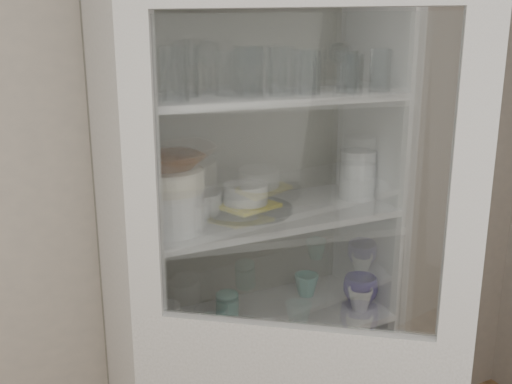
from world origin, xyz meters
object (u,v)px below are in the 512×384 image
goblet_1 (209,64)px  measuring_cups (191,342)px  yellow_trivet (246,205)px  pantry_cabinet (248,290)px  mug_blue (360,289)px  plate_stack_front (170,211)px  teal_jar (227,307)px  cream_bowl (169,180)px  terracotta_bowl (168,162)px  plate_stack_back (194,201)px  white_ramekin (245,194)px  white_canister (165,322)px  goblet_2 (254,67)px  goblet_3 (339,63)px  mug_white (360,299)px  goblet_0 (185,64)px  glass_platter (246,209)px  grey_bowl_stack (357,174)px  mug_teal (306,285)px

goblet_1 → measuring_cups: (-0.16, -0.17, -0.87)m
yellow_trivet → measuring_cups: bearing=-158.1°
pantry_cabinet → mug_blue: size_ratio=16.07×
plate_stack_front → teal_jar: size_ratio=2.15×
goblet_1 → yellow_trivet: size_ratio=1.05×
mug_blue → pantry_cabinet: bearing=167.9°
cream_bowl → terracotta_bowl: bearing=0.0°
mug_blue → teal_jar: 0.52m
plate_stack_back → white_ramekin: size_ratio=1.30×
terracotta_bowl → mug_blue: 0.93m
teal_jar → white_canister: size_ratio=0.81×
cream_bowl → white_ramekin: (0.29, 0.08, -0.10)m
plate_stack_front → plate_stack_back: 0.22m
goblet_2 → goblet_3: bearing=7.8°
goblet_3 → mug_blue: bearing=-90.0°
goblet_1 → cream_bowl: goblet_1 is taller
goblet_3 → yellow_trivet: (-0.45, -0.11, -0.46)m
plate_stack_front → measuring_cups: size_ratio=2.06×
mug_blue → white_canister: white_canister is taller
goblet_3 → mug_blue: (0.00, -0.19, -0.84)m
white_ramekin → mug_white: 0.60m
goblet_3 → goblet_2: bearing=-172.2°
cream_bowl → terracotta_bowl: size_ratio=1.06×
plate_stack_front → yellow_trivet: (0.29, 0.08, -0.04)m
teal_jar → white_canister: white_canister is taller
goblet_0 → yellow_trivet: bearing=-23.2°
mug_blue → plate_stack_back: bearing=170.3°
glass_platter → measuring_cups: size_ratio=3.18×
goblet_0 → white_canister: bearing=-147.1°
goblet_0 → plate_stack_front: goblet_0 is taller
goblet_0 → mug_blue: bearing=-14.3°
plate_stack_back → cream_bowl: (-0.14, -0.16, 0.12)m
goblet_0 → teal_jar: bearing=-27.9°
plate_stack_front → mug_blue: size_ratio=1.60×
grey_bowl_stack → cream_bowl: bearing=-176.5°
goblet_0 → goblet_1: same height
mug_teal → measuring_cups: 0.57m
plate_stack_front → white_canister: (-0.01, 0.07, -0.40)m
goblet_2 → mug_teal: goblet_2 is taller
white_ramekin → white_canister: white_ramekin is taller
goblet_1 → glass_platter: goblet_1 is taller
plate_stack_front → white_ramekin: (0.29, 0.08, 0.00)m
glass_platter → mug_blue: 0.58m
plate_stack_back → grey_bowl_stack: (0.60, -0.12, 0.06)m
mug_blue → white_canister: bearing=-179.4°
pantry_cabinet → yellow_trivet: bearing=-123.8°
glass_platter → measuring_cups: glass_platter is taller
yellow_trivet → mug_white: yellow_trivet is taller
mug_blue → mug_white: 0.07m
measuring_cups → white_canister: bearing=119.7°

